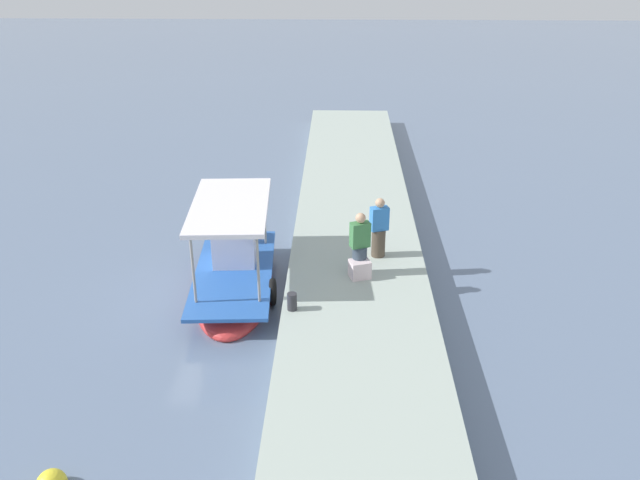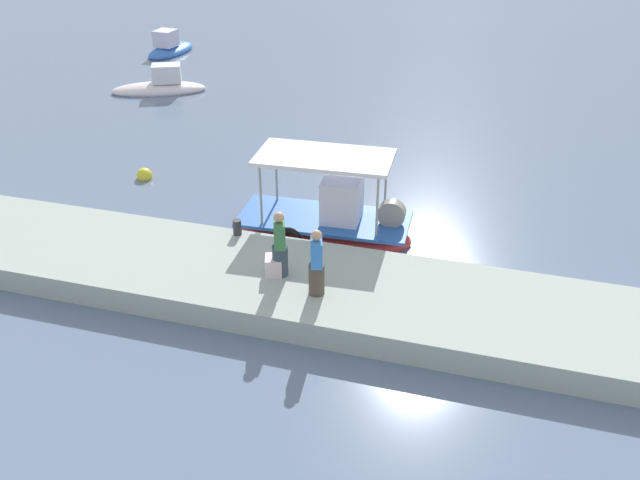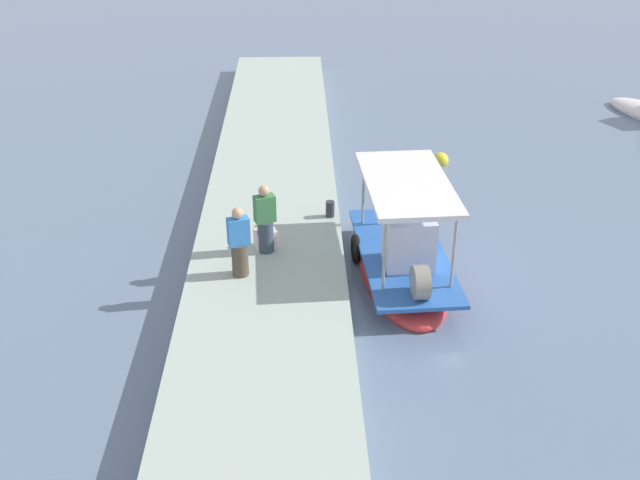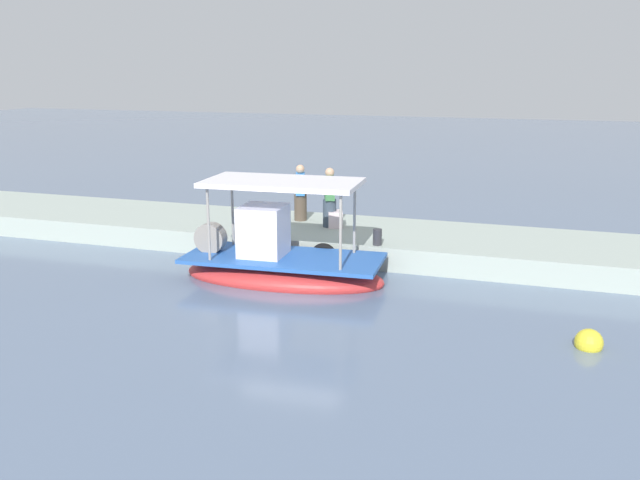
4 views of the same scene
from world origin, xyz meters
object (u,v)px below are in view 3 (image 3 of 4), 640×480
at_px(fisherman_by_crate, 265,222).
at_px(mooring_bollard, 330,209).
at_px(fisherman_near_bollard, 239,245).
at_px(main_fishing_boat, 403,261).
at_px(cargo_crate, 266,239).
at_px(marker_buoy, 441,160).

height_order(fisherman_by_crate, mooring_bollard, fisherman_by_crate).
height_order(fisherman_near_bollard, fisherman_by_crate, fisherman_by_crate).
xyz_separation_m(main_fishing_boat, cargo_crate, (-0.44, -3.43, 0.44)).
bearing_deg(fisherman_near_bollard, mooring_bollard, 143.24).
bearing_deg(mooring_bollard, cargo_crate, -44.95).
height_order(fisherman_near_bollard, mooring_bollard, fisherman_near_bollard).
bearing_deg(cargo_crate, mooring_bollard, 135.05).
bearing_deg(marker_buoy, main_fishing_boat, -16.93).
relative_size(fisherman_by_crate, mooring_bollard, 4.04).
bearing_deg(mooring_bollard, fisherman_near_bollard, -36.76).
bearing_deg(fisherman_by_crate, fisherman_near_bollard, -26.57).
bearing_deg(fisherman_near_bollard, cargo_crate, 157.15).
bearing_deg(marker_buoy, fisherman_by_crate, -38.64).
xyz_separation_m(main_fishing_boat, marker_buoy, (-7.31, 2.23, -0.35)).
distance_m(fisherman_by_crate, mooring_bollard, 2.58).
xyz_separation_m(main_fishing_boat, mooring_bollard, (-2.13, -1.74, 0.42)).
bearing_deg(mooring_bollard, main_fishing_boat, 39.19).
relative_size(cargo_crate, marker_buoy, 0.96).
distance_m(fisherman_near_bollard, marker_buoy, 10.35).
height_order(main_fishing_boat, fisherman_near_bollard, main_fishing_boat).
distance_m(fisherman_by_crate, cargo_crate, 0.59).
distance_m(mooring_bollard, marker_buoy, 6.57).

